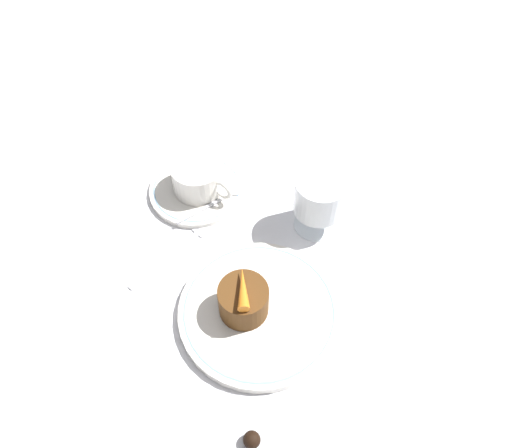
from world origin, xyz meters
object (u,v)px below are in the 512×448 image
object	(u,v)px
dinner_plate	(259,311)
fork	(187,241)
coffee_cup	(198,177)
dessert_cake	(243,300)
wine_glass	(319,198)

from	to	relation	value
dinner_plate	fork	world-z (taller)	dinner_plate
coffee_cup	fork	size ratio (longest dim) A/B	0.60
dinner_plate	dessert_cake	world-z (taller)	dessert_cake
coffee_cup	wine_glass	size ratio (longest dim) A/B	1.09
fork	dinner_plate	bearing A→B (deg)	-12.33
dinner_plate	fork	xyz separation A→B (m)	(-0.16, 0.03, -0.01)
dinner_plate	fork	bearing A→B (deg)	167.67
wine_glass	dessert_cake	size ratio (longest dim) A/B	1.48
wine_glass	coffee_cup	bearing A→B (deg)	-164.42
dessert_cake	coffee_cup	bearing A→B (deg)	144.63
dinner_plate	fork	size ratio (longest dim) A/B	1.22
dinner_plate	wine_glass	distance (m)	0.19
coffee_cup	dessert_cake	size ratio (longest dim) A/B	1.61
wine_glass	fork	bearing A→B (deg)	-134.61
coffee_cup	fork	distance (m)	0.11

